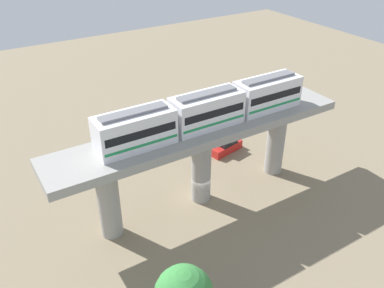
{
  "coord_description": "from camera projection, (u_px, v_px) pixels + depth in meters",
  "views": [
    {
      "loc": [
        26.83,
        -17.45,
        25.59
      ],
      "look_at": [
        -2.5,
        0.5,
        4.89
      ],
      "focal_mm": 37.91,
      "sensor_mm": 36.0,
      "label": 1
    }
  ],
  "objects": [
    {
      "name": "ground_plane",
      "position": [
        201.0,
        198.0,
        40.61
      ],
      "size": [
        120.0,
        120.0,
        0.0
      ],
      "primitive_type": "plane",
      "color": "#84755B"
    },
    {
      "name": "viaduct",
      "position": [
        201.0,
        146.0,
        37.45
      ],
      "size": [
        5.2,
        28.85,
        8.15
      ],
      "color": "#999691",
      "rests_on": "ground"
    },
    {
      "name": "train",
      "position": [
        207.0,
        110.0,
        35.84
      ],
      "size": [
        2.64,
        20.5,
        3.24
      ],
      "color": "white",
      "rests_on": "viaduct"
    },
    {
      "name": "parked_car_black",
      "position": [
        149.0,
        145.0,
        48.09
      ],
      "size": [
        1.96,
        4.27,
        1.76
      ],
      "rotation": [
        0.0,
        0.0,
        -0.04
      ],
      "color": "black",
      "rests_on": "ground"
    },
    {
      "name": "parked_car_red",
      "position": [
        225.0,
        145.0,
        47.89
      ],
      "size": [
        2.59,
        4.47,
        1.76
      ],
      "rotation": [
        0.0,
        0.0,
        0.2
      ],
      "color": "red",
      "rests_on": "ground"
    }
  ]
}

